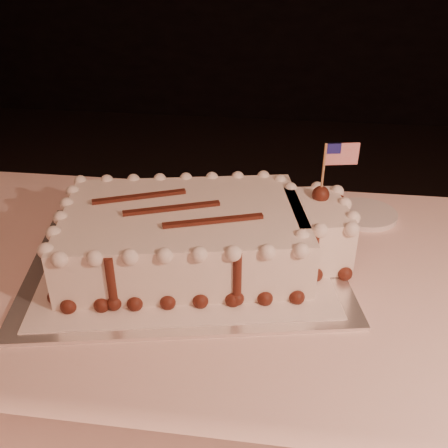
# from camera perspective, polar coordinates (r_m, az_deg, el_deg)

# --- Properties ---
(banquet_table) EXTENTS (2.40, 0.80, 0.75)m
(banquet_table) POSITION_cam_1_polar(r_m,az_deg,el_deg) (1.27, 8.96, -19.79)
(banquet_table) COLOR #FFD2C5
(banquet_table) RESTS_ON ground
(cake_board) EXTENTS (0.71, 0.59, 0.01)m
(cake_board) POSITION_cam_1_polar(r_m,az_deg,el_deg) (1.04, -4.39, -4.13)
(cake_board) COLOR white
(cake_board) RESTS_ON banquet_table
(doily) EXTENTS (0.63, 0.53, 0.00)m
(doily) POSITION_cam_1_polar(r_m,az_deg,el_deg) (1.04, -4.40, -3.90)
(doily) COLOR white
(doily) RESTS_ON cake_board
(sheet_cake) EXTENTS (0.61, 0.42, 0.24)m
(sheet_cake) POSITION_cam_1_polar(r_m,az_deg,el_deg) (1.01, -2.64, -1.11)
(sheet_cake) COLOR white
(sheet_cake) RESTS_ON doily
(side_plate) EXTENTS (0.16, 0.16, 0.01)m
(side_plate) POSITION_cam_1_polar(r_m,az_deg,el_deg) (1.25, 15.73, 1.12)
(side_plate) COLOR white
(side_plate) RESTS_ON banquet_table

